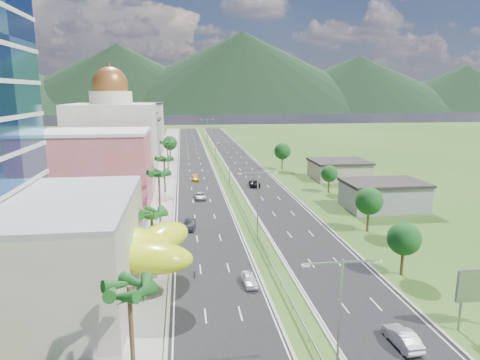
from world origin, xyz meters
name	(u,v)px	position (x,y,z in m)	size (l,w,h in m)	color
ground	(270,266)	(0.00, 0.00, 0.00)	(500.00, 500.00, 0.00)	#2D5119
road_left	(194,161)	(-7.50, 90.00, 0.02)	(11.00, 260.00, 0.04)	black
road_right	(238,160)	(7.50, 90.00, 0.02)	(11.00, 260.00, 0.04)	black
sidewalk_left	(166,161)	(-17.00, 90.00, 0.06)	(7.00, 260.00, 0.12)	gray
median_guardrail	(221,168)	(0.00, 71.99, 0.62)	(0.10, 216.06, 0.76)	gray
streetlight_median_a	(340,314)	(0.00, -25.00, 6.75)	(6.04, 0.25, 11.00)	gray
streetlight_median_b	(258,199)	(0.00, 10.00, 6.75)	(6.04, 0.25, 11.00)	gray
streetlight_median_c	(229,159)	(0.00, 50.00, 6.75)	(6.04, 0.25, 11.00)	gray
streetlight_median_d	(215,139)	(0.00, 95.00, 6.75)	(6.04, 0.25, 11.00)	gray
streetlight_median_e	(207,128)	(0.00, 140.00, 6.75)	(6.04, 0.25, 11.00)	gray
lime_canopy	(109,248)	(-20.00, -4.00, 4.99)	(18.00, 15.00, 7.40)	#C4E216
pink_shophouse	(96,172)	(-28.00, 32.00, 7.50)	(20.00, 15.00, 15.00)	#CA5355
domed_building	(113,140)	(-28.00, 55.00, 11.35)	(20.00, 20.00, 28.70)	#C0B49F
midrise_grey	(130,142)	(-27.00, 80.00, 8.00)	(16.00, 15.00, 16.00)	gray
midrise_beige	(138,139)	(-27.00, 102.00, 6.50)	(16.00, 15.00, 13.00)	#9E9282
midrise_white	(143,127)	(-27.00, 125.00, 9.00)	(16.00, 15.00, 18.00)	silver
shed_near	(383,196)	(28.00, 25.00, 2.50)	(15.00, 10.00, 5.00)	gray
shed_far	(339,171)	(30.00, 55.00, 2.20)	(14.00, 12.00, 4.40)	#9E9282
palm_tree_a	(129,292)	(-15.50, -22.00, 8.02)	(3.60, 3.60, 9.10)	#47301C
palm_tree_b	(151,215)	(-15.50, 2.00, 7.06)	(3.60, 3.60, 8.10)	#47301C
palm_tree_c	(159,175)	(-15.50, 22.00, 8.50)	(3.60, 3.60, 9.60)	#47301C
palm_tree_d	(164,160)	(-15.50, 45.00, 7.54)	(3.60, 3.60, 8.60)	#47301C
palm_tree_e	(167,144)	(-15.50, 70.00, 8.31)	(3.60, 3.60, 9.40)	#47301C
leafy_tree_lfar	(170,143)	(-15.50, 95.00, 5.58)	(4.90, 4.90, 8.05)	#47301C
leafy_tree_ra	(404,239)	(16.00, -5.00, 4.78)	(4.20, 4.20, 6.90)	#47301C
leafy_tree_rb	(369,201)	(19.00, 12.00, 5.18)	(4.55, 4.55, 7.47)	#47301C
leafy_tree_rc	(329,174)	(22.00, 40.00, 4.37)	(3.85, 3.85, 6.33)	#47301C
leafy_tree_rd	(282,151)	(18.00, 70.00, 5.58)	(4.90, 4.90, 8.05)	#47301C
mountain_ridge	(243,112)	(60.00, 450.00, 0.00)	(860.00, 140.00, 90.00)	black
car_white_near_left	(249,279)	(-3.68, -5.40, 0.71)	(1.59, 3.96, 1.35)	white
car_dark_left	(190,224)	(-10.37, 17.24, 0.82)	(1.65, 4.73, 1.56)	black
car_silver_mid_left	(200,196)	(-7.72, 37.65, 0.73)	(2.30, 5.00, 1.39)	#9D9FA5
car_yellow_far_left	(195,178)	(-8.18, 57.34, 0.70)	(1.85, 4.55, 1.32)	gold
car_silver_right	(402,337)	(8.24, -19.66, 0.83)	(1.66, 4.77, 1.57)	#ADB0B6
car_dark_far_right	(254,183)	(6.07, 48.74, 0.80)	(2.54, 5.51, 1.53)	black
motorcycle	(195,272)	(-10.14, -2.14, 0.58)	(0.51, 1.69, 1.08)	black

